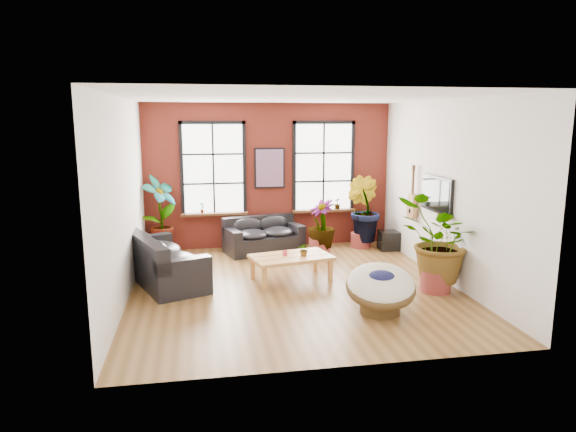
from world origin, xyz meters
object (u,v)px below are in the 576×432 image
Objects in this scene: sofa_left at (161,261)px; papasan_chair at (381,287)px; sofa_back at (263,236)px; coffee_table at (291,258)px.

papasan_chair is (3.62, -2.27, 0.01)m from sofa_left.
sofa_left is 1.90× the size of papasan_chair.
sofa_back is 1.45× the size of papasan_chair.
coffee_table is 1.24× the size of papasan_chair.
sofa_left is at bearing -153.95° from sofa_back.
sofa_back is 0.76× the size of sofa_left.
sofa_left is (-2.24, -1.99, 0.05)m from sofa_back.
papasan_chair is at bearing -143.52° from sofa_left.
coffee_table is (0.27, -2.30, 0.06)m from sofa_back.
sofa_left is 4.27m from papasan_chair.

